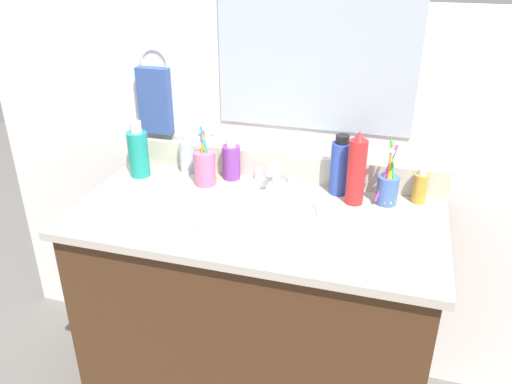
{
  "coord_description": "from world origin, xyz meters",
  "views": [
    {
      "loc": [
        0.37,
        -1.24,
        1.46
      ],
      "look_at": [
        0.0,
        0.0,
        0.82
      ],
      "focal_mm": 36.18,
      "sensor_mm": 36.0,
      "label": 1
    }
  ],
  "objects_px": {
    "bottle_cream_purple": "(231,161)",
    "cup_blue_plastic": "(387,187)",
    "bottle_shampoo_blue": "(340,167)",
    "bottle_gel_clear": "(187,156)",
    "bottle_oil_amber": "(420,187)",
    "bottle_mouthwash_teal": "(138,152)",
    "hand_towel": "(155,101)",
    "faucet": "(275,178)",
    "cup_pink": "(205,167)",
    "bottle_spray_red": "(356,170)",
    "soap_bar": "(165,171)"
  },
  "relations": [
    {
      "from": "hand_towel",
      "to": "bottle_shampoo_blue",
      "type": "relative_size",
      "value": 1.18
    },
    {
      "from": "bottle_spray_red",
      "to": "bottle_mouthwash_teal",
      "type": "bearing_deg",
      "value": -179.93
    },
    {
      "from": "faucet",
      "to": "bottle_oil_amber",
      "type": "distance_m",
      "value": 0.44
    },
    {
      "from": "faucet",
      "to": "bottle_shampoo_blue",
      "type": "distance_m",
      "value": 0.21
    },
    {
      "from": "bottle_cream_purple",
      "to": "bottle_shampoo_blue",
      "type": "bearing_deg",
      "value": -1.41
    },
    {
      "from": "faucet",
      "to": "bottle_gel_clear",
      "type": "height_order",
      "value": "bottle_gel_clear"
    },
    {
      "from": "bottle_cream_purple",
      "to": "bottle_gel_clear",
      "type": "distance_m",
      "value": 0.16
    },
    {
      "from": "cup_pink",
      "to": "hand_towel",
      "type": "bearing_deg",
      "value": 150.31
    },
    {
      "from": "faucet",
      "to": "bottle_oil_amber",
      "type": "bearing_deg",
      "value": 1.75
    },
    {
      "from": "bottle_cream_purple",
      "to": "bottle_shampoo_blue",
      "type": "distance_m",
      "value": 0.35
    },
    {
      "from": "cup_blue_plastic",
      "to": "bottle_cream_purple",
      "type": "bearing_deg",
      "value": 175.22
    },
    {
      "from": "bottle_oil_amber",
      "to": "cup_blue_plastic",
      "type": "distance_m",
      "value": 0.1
    },
    {
      "from": "cup_pink",
      "to": "bottle_mouthwash_teal",
      "type": "bearing_deg",
      "value": 179.07
    },
    {
      "from": "bottle_shampoo_blue",
      "to": "cup_blue_plastic",
      "type": "height_order",
      "value": "cup_blue_plastic"
    },
    {
      "from": "hand_towel",
      "to": "bottle_gel_clear",
      "type": "bearing_deg",
      "value": -23.19
    },
    {
      "from": "bottle_cream_purple",
      "to": "bottle_mouthwash_teal",
      "type": "distance_m",
      "value": 0.3
    },
    {
      "from": "bottle_cream_purple",
      "to": "bottle_oil_amber",
      "type": "height_order",
      "value": "bottle_cream_purple"
    },
    {
      "from": "bottle_gel_clear",
      "to": "cup_blue_plastic",
      "type": "bearing_deg",
      "value": -3.96
    },
    {
      "from": "faucet",
      "to": "bottle_spray_red",
      "type": "distance_m",
      "value": 0.27
    },
    {
      "from": "faucet",
      "to": "bottle_spray_red",
      "type": "bearing_deg",
      "value": -10.26
    },
    {
      "from": "bottle_shampoo_blue",
      "to": "bottle_spray_red",
      "type": "height_order",
      "value": "bottle_spray_red"
    },
    {
      "from": "bottle_oil_amber",
      "to": "bottle_gel_clear",
      "type": "distance_m",
      "value": 0.74
    },
    {
      "from": "bottle_gel_clear",
      "to": "bottle_mouthwash_teal",
      "type": "bearing_deg",
      "value": -154.44
    },
    {
      "from": "faucet",
      "to": "soap_bar",
      "type": "height_order",
      "value": "faucet"
    },
    {
      "from": "cup_blue_plastic",
      "to": "bottle_shampoo_blue",
      "type": "bearing_deg",
      "value": 167.19
    },
    {
      "from": "bottle_mouthwash_teal",
      "to": "cup_pink",
      "type": "bearing_deg",
      "value": -0.93
    },
    {
      "from": "bottle_mouthwash_teal",
      "to": "bottle_spray_red",
      "type": "bearing_deg",
      "value": 0.07
    },
    {
      "from": "bottle_shampoo_blue",
      "to": "cup_blue_plastic",
      "type": "distance_m",
      "value": 0.15
    },
    {
      "from": "bottle_cream_purple",
      "to": "cup_blue_plastic",
      "type": "xyz_separation_m",
      "value": [
        0.5,
        -0.04,
        -0.01
      ]
    },
    {
      "from": "bottle_oil_amber",
      "to": "cup_pink",
      "type": "height_order",
      "value": "cup_pink"
    },
    {
      "from": "faucet",
      "to": "cup_blue_plastic",
      "type": "bearing_deg",
      "value": -4.11
    },
    {
      "from": "bottle_spray_red",
      "to": "bottle_cream_purple",
      "type": "bearing_deg",
      "value": 171.2
    },
    {
      "from": "bottle_cream_purple",
      "to": "cup_blue_plastic",
      "type": "height_order",
      "value": "cup_blue_plastic"
    },
    {
      "from": "bottle_shampoo_blue",
      "to": "bottle_mouthwash_teal",
      "type": "xyz_separation_m",
      "value": [
        -0.65,
        -0.05,
        -0.01
      ]
    },
    {
      "from": "bottle_oil_amber",
      "to": "bottle_mouthwash_teal",
      "type": "relative_size",
      "value": 0.58
    },
    {
      "from": "faucet",
      "to": "bottle_gel_clear",
      "type": "relative_size",
      "value": 1.2
    },
    {
      "from": "bottle_oil_amber",
      "to": "bottle_mouthwash_teal",
      "type": "distance_m",
      "value": 0.89
    },
    {
      "from": "hand_towel",
      "to": "bottle_gel_clear",
      "type": "height_order",
      "value": "hand_towel"
    },
    {
      "from": "soap_bar",
      "to": "faucet",
      "type": "bearing_deg",
      "value": 2.89
    },
    {
      "from": "faucet",
      "to": "bottle_oil_amber",
      "type": "xyz_separation_m",
      "value": [
        0.44,
        0.01,
        0.02
      ]
    },
    {
      "from": "cup_blue_plastic",
      "to": "soap_bar",
      "type": "distance_m",
      "value": 0.72
    },
    {
      "from": "hand_towel",
      "to": "bottle_shampoo_blue",
      "type": "height_order",
      "value": "hand_towel"
    },
    {
      "from": "bottle_gel_clear",
      "to": "bottle_cream_purple",
      "type": "bearing_deg",
      "value": -1.35
    },
    {
      "from": "faucet",
      "to": "bottle_cream_purple",
      "type": "relative_size",
      "value": 1.2
    },
    {
      "from": "hand_towel",
      "to": "bottle_oil_amber",
      "type": "bearing_deg",
      "value": -4.07
    },
    {
      "from": "bottle_mouthwash_teal",
      "to": "cup_blue_plastic",
      "type": "distance_m",
      "value": 0.79
    },
    {
      "from": "bottle_cream_purple",
      "to": "cup_pink",
      "type": "xyz_separation_m",
      "value": [
        -0.06,
        -0.07,
        0.0
      ]
    },
    {
      "from": "bottle_gel_clear",
      "to": "cup_pink",
      "type": "relative_size",
      "value": 0.69
    },
    {
      "from": "bottle_spray_red",
      "to": "bottle_gel_clear",
      "type": "relative_size",
      "value": 1.68
    },
    {
      "from": "bottle_shampoo_blue",
      "to": "cup_pink",
      "type": "xyz_separation_m",
      "value": [
        -0.42,
        -0.06,
        -0.03
      ]
    }
  ]
}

